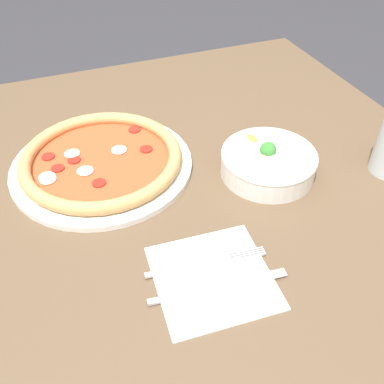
{
  "coord_description": "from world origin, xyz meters",
  "views": [
    {
      "loc": [
        0.58,
        -0.27,
        1.29
      ],
      "look_at": [
        0.04,
        -0.06,
        0.77
      ],
      "focal_mm": 40.0,
      "sensor_mm": 36.0,
      "label": 1
    }
  ],
  "objects_px": {
    "pizza": "(101,161)",
    "bowl": "(268,161)",
    "fork": "(205,263)",
    "knife": "(213,288)"
  },
  "relations": [
    {
      "from": "knife",
      "to": "bowl",
      "type": "bearing_deg",
      "value": 52.28
    },
    {
      "from": "bowl",
      "to": "fork",
      "type": "relative_size",
      "value": 0.95
    },
    {
      "from": "pizza",
      "to": "knife",
      "type": "bearing_deg",
      "value": 14.14
    },
    {
      "from": "pizza",
      "to": "bowl",
      "type": "relative_size",
      "value": 1.94
    },
    {
      "from": "bowl",
      "to": "pizza",
      "type": "bearing_deg",
      "value": -114.25
    },
    {
      "from": "pizza",
      "to": "fork",
      "type": "distance_m",
      "value": 0.32
    },
    {
      "from": "knife",
      "to": "fork",
      "type": "bearing_deg",
      "value": 87.7
    },
    {
      "from": "fork",
      "to": "knife",
      "type": "distance_m",
      "value": 0.05
    },
    {
      "from": "bowl",
      "to": "knife",
      "type": "relative_size",
      "value": 0.86
    },
    {
      "from": "bowl",
      "to": "knife",
      "type": "xyz_separation_m",
      "value": [
        0.22,
        -0.21,
        -0.02
      ]
    }
  ]
}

